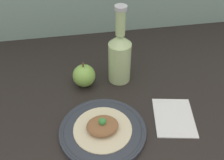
% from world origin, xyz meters
% --- Properties ---
extents(ground_plane, '(1.80, 1.10, 0.04)m').
position_xyz_m(ground_plane, '(0.00, 0.00, -0.02)').
color(ground_plane, black).
extents(plate, '(0.26, 0.26, 0.02)m').
position_xyz_m(plate, '(-0.10, -0.06, 0.01)').
color(plate, '#2D333D').
rests_on(plate, ground_plane).
extents(plated_food, '(0.17, 0.17, 0.05)m').
position_xyz_m(plated_food, '(-0.10, -0.06, 0.03)').
color(plated_food, beige).
rests_on(plated_food, plate).
extents(cider_bottle, '(0.08, 0.08, 0.29)m').
position_xyz_m(cider_bottle, '(0.00, 0.18, 0.11)').
color(cider_bottle, '#B7D18E').
rests_on(cider_bottle, ground_plane).
extents(apple, '(0.08, 0.08, 0.10)m').
position_xyz_m(apple, '(-0.13, 0.17, 0.04)').
color(apple, '#84B74C').
rests_on(apple, ground_plane).
extents(napkin, '(0.15, 0.18, 0.01)m').
position_xyz_m(napkin, '(0.13, -0.04, 0.00)').
color(napkin, white).
rests_on(napkin, ground_plane).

